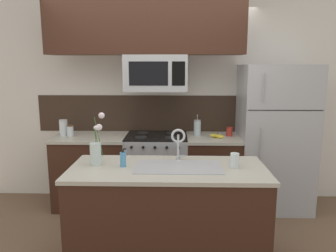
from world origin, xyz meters
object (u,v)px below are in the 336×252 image
at_px(french_press, 197,128).
at_px(coffee_tin, 229,132).
at_px(storage_jar_tall, 64,128).
at_px(stove_range, 157,171).
at_px(drinking_glass, 235,160).
at_px(banana_bunch, 217,136).
at_px(flower_vase, 96,150).
at_px(refrigerator, 274,138).
at_px(dish_soap_bottle, 123,159).
at_px(microwave, 156,73).
at_px(sink_faucet, 178,140).
at_px(storage_jar_medium, 70,131).

xyz_separation_m(french_press, coffee_tin, (0.40, -0.01, -0.04)).
distance_m(storage_jar_tall, coffee_tin, 2.09).
bearing_deg(stove_range, drinking_glass, -58.89).
distance_m(banana_bunch, flower_vase, 1.66).
distance_m(refrigerator, dish_soap_bottle, 2.10).
xyz_separation_m(french_press, dish_soap_bottle, (-0.73, -1.30, -0.03)).
xyz_separation_m(microwave, sink_faucet, (0.27, -1.03, -0.58)).
relative_size(dish_soap_bottle, drinking_glass, 1.27).
bearing_deg(coffee_tin, refrigerator, -3.13).
bearing_deg(sink_faucet, storage_jar_tall, 143.38).
height_order(refrigerator, dish_soap_bottle, refrigerator).
relative_size(french_press, coffee_tin, 2.43).
xyz_separation_m(stove_range, sink_faucet, (0.27, -1.05, 0.65)).
relative_size(storage_jar_medium, drinking_glass, 1.11).
relative_size(banana_bunch, french_press, 0.71).
xyz_separation_m(storage_jar_tall, french_press, (1.68, 0.05, -0.00)).
distance_m(refrigerator, french_press, 0.96).
height_order(dish_soap_bottle, drinking_glass, dish_soap_bottle).
height_order(microwave, banana_bunch, microwave).
bearing_deg(storage_jar_tall, microwave, -1.69).
bearing_deg(banana_bunch, storage_jar_tall, 177.76).
xyz_separation_m(french_press, flower_vase, (-0.97, -1.24, 0.03)).
height_order(refrigerator, storage_jar_tall, refrigerator).
relative_size(storage_jar_medium, sink_faucet, 0.47).
relative_size(stove_range, refrigerator, 0.52).
xyz_separation_m(banana_bunch, flower_vase, (-1.21, -1.12, 0.11)).
relative_size(french_press, dish_soap_bottle, 1.62).
bearing_deg(dish_soap_bottle, sink_faucet, 21.06).
bearing_deg(coffee_tin, french_press, 178.58).
xyz_separation_m(microwave, coffee_tin, (0.91, 0.07, -0.73)).
bearing_deg(coffee_tin, sink_faucet, -120.41).
bearing_deg(dish_soap_bottle, flower_vase, 167.23).
bearing_deg(refrigerator, banana_bunch, -173.50).
bearing_deg(stove_range, sink_faucet, -75.89).
distance_m(storage_jar_medium, coffee_tin, 1.99).
bearing_deg(coffee_tin, storage_jar_tall, -179.00).
height_order(refrigerator, coffee_tin, refrigerator).
relative_size(stove_range, sink_faucet, 3.04).
xyz_separation_m(storage_jar_medium, dish_soap_bottle, (0.86, -1.21, -0.00)).
relative_size(refrigerator, storage_jar_medium, 12.49).
height_order(banana_bunch, flower_vase, flower_vase).
xyz_separation_m(storage_jar_medium, french_press, (1.58, 0.09, 0.03)).
height_order(coffee_tin, flower_vase, flower_vase).
bearing_deg(sink_faucet, refrigerator, 41.86).
relative_size(banana_bunch, coffee_tin, 1.72).
relative_size(microwave, dish_soap_bottle, 4.51).
xyz_separation_m(microwave, storage_jar_medium, (-1.07, -0.01, -0.71)).
bearing_deg(banana_bunch, refrigerator, 6.50).
bearing_deg(storage_jar_medium, storage_jar_tall, 156.20).
height_order(banana_bunch, dish_soap_bottle, dish_soap_bottle).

